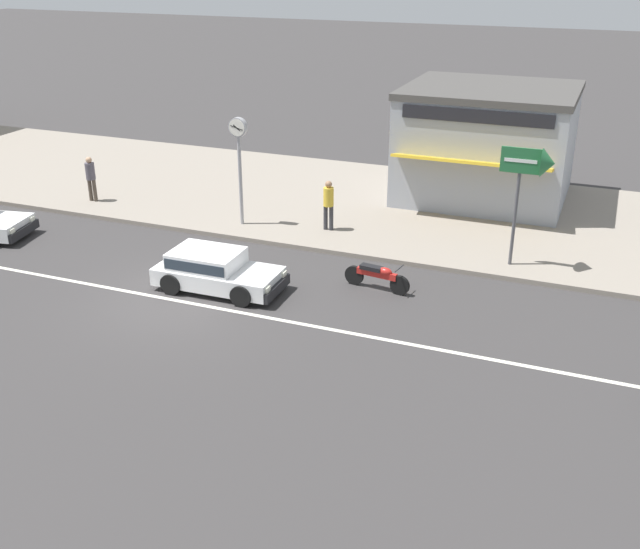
% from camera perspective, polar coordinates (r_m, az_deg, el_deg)
% --- Properties ---
extents(ground_plane, '(160.00, 160.00, 0.00)m').
position_cam_1_polar(ground_plane, '(20.61, -10.82, -1.98)').
color(ground_plane, '#383535').
extents(lane_centre_stripe, '(50.40, 0.14, 0.01)m').
position_cam_1_polar(lane_centre_stripe, '(20.61, -10.82, -1.97)').
color(lane_centre_stripe, silver).
rests_on(lane_centre_stripe, ground).
extents(kerb_strip, '(68.00, 10.00, 0.15)m').
position_cam_1_polar(kerb_strip, '(28.53, -0.58, 5.94)').
color(kerb_strip, gray).
rests_on(kerb_strip, ground).
extents(hatchback_white_0, '(3.59, 1.75, 1.10)m').
position_cam_1_polar(hatchback_white_0, '(20.93, -8.05, 0.40)').
color(hatchback_white_0, white).
rests_on(hatchback_white_0, ground).
extents(motorcycle_1, '(1.96, 0.56, 0.80)m').
position_cam_1_polar(motorcycle_1, '(20.78, 4.40, -0.08)').
color(motorcycle_1, black).
rests_on(motorcycle_1, ground).
extents(street_clock, '(0.63, 0.22, 3.61)m').
position_cam_1_polar(street_clock, '(24.85, -6.20, 9.68)').
color(street_clock, '#9E9EA3').
rests_on(street_clock, kerb_strip).
extents(arrow_signboard, '(1.49, 0.80, 3.56)m').
position_cam_1_polar(arrow_signboard, '(21.85, 16.46, 7.78)').
color(arrow_signboard, '#4C4C51').
rests_on(arrow_signboard, kerb_strip).
extents(pedestrian_near_clock, '(0.34, 0.34, 1.66)m').
position_cam_1_polar(pedestrian_near_clock, '(28.81, -17.07, 7.23)').
color(pedestrian_near_clock, '#4C4238').
rests_on(pedestrian_near_clock, kerb_strip).
extents(pedestrian_mid_kerb, '(0.34, 0.34, 1.67)m').
position_cam_1_polar(pedestrian_mid_kerb, '(24.61, 0.65, 5.58)').
color(pedestrian_mid_kerb, '#333338').
rests_on(pedestrian_mid_kerb, kerb_strip).
extents(shopfront_corner_warung, '(6.03, 6.22, 4.06)m').
position_cam_1_polar(shopfront_corner_warung, '(28.56, 12.62, 9.79)').
color(shopfront_corner_warung, '#999EA8').
rests_on(shopfront_corner_warung, kerb_strip).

